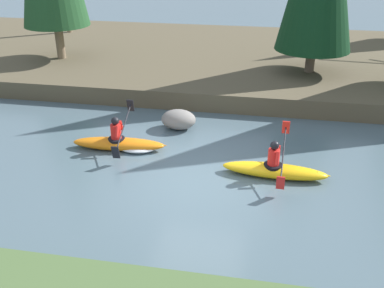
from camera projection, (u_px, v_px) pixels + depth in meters
ground_plane at (199, 180)px, 11.49m from camera, size 90.00×90.00×0.00m
riverbank_far at (237, 59)px, 20.70m from camera, size 44.00×11.94×0.66m
kayaker_lead at (276, 169)px, 11.55m from camera, size 2.78×2.07×1.20m
kayaker_middle at (122, 143)px, 12.98m from camera, size 2.79×2.07×1.20m
boulder_midstream at (179, 119)px, 14.28m from camera, size 1.10×0.86×0.62m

